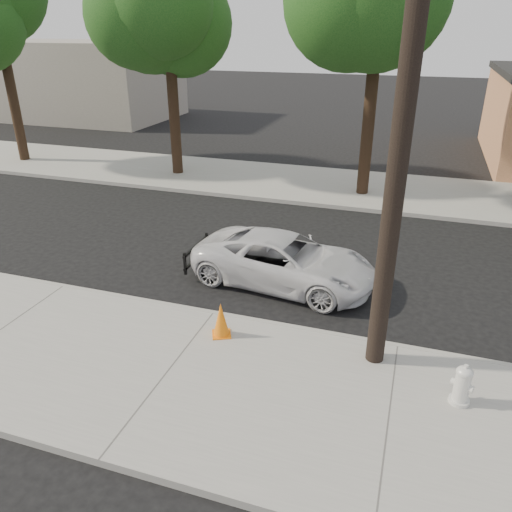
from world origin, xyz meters
name	(u,v)px	position (x,y,z in m)	size (l,w,h in m)	color
ground	(245,277)	(0.00, 0.00, 0.00)	(120.00, 120.00, 0.00)	black
near_sidewalk	(168,374)	(0.00, -4.30, 0.07)	(90.00, 4.40, 0.15)	gray
far_sidewalk	(314,185)	(0.00, 8.50, 0.07)	(90.00, 5.00, 0.15)	gray
curb_near	(214,315)	(0.00, -2.10, 0.07)	(90.00, 0.12, 0.16)	#9E9B93
building_far	(71,80)	(-20.00, 20.00, 2.50)	(14.00, 8.00, 5.00)	gray
utility_pole	(404,117)	(3.60, -2.70, 4.70)	(1.40, 0.34, 9.00)	black
tree_b	(170,20)	(-5.81, 8.06, 6.15)	(4.34, 4.20, 8.45)	black
police_cruiser	(285,261)	(1.06, 0.00, 0.64)	(2.11, 4.58, 1.27)	silver
fire_hydrant	(462,386)	(5.10, -3.50, 0.50)	(0.39, 0.35, 0.72)	silver
traffic_cone	(221,320)	(0.50, -2.87, 0.51)	(0.51, 0.51, 0.74)	orange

